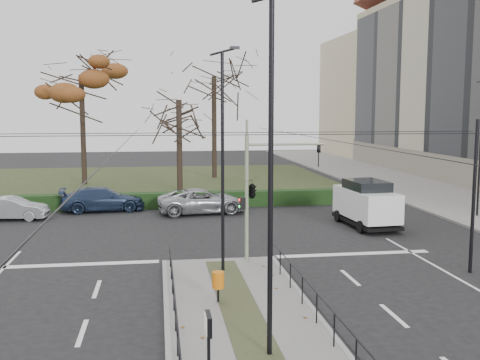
{
  "coord_description": "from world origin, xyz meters",
  "views": [
    {
      "loc": [
        -2.45,
        -17.88,
        6.33
      ],
      "look_at": [
        1.37,
        8.23,
        3.04
      ],
      "focal_mm": 42.0,
      "sensor_mm": 36.0,
      "label": 1
    }
  ],
  "objects_px": {
    "info_panel": "(208,335)",
    "parked_car_fourth": "(202,201)",
    "bare_tree_center": "(214,84)",
    "streetlamp_median_far": "(223,159)",
    "streetlamp_median_near": "(271,175)",
    "white_van": "(366,203)",
    "litter_bin": "(218,281)",
    "traffic_light": "(254,188)",
    "rust_tree": "(81,75)",
    "bare_tree_near": "(179,107)",
    "parked_car_second": "(12,208)",
    "parked_car_third": "(103,199)"
  },
  "relations": [
    {
      "from": "parked_car_third",
      "to": "white_van",
      "type": "relative_size",
      "value": 1.05
    },
    {
      "from": "parked_car_second",
      "to": "white_van",
      "type": "bearing_deg",
      "value": -98.42
    },
    {
      "from": "traffic_light",
      "to": "parked_car_second",
      "type": "xyz_separation_m",
      "value": [
        -12.32,
        11.29,
        -2.51
      ]
    },
    {
      "from": "litter_bin",
      "to": "streetlamp_median_near",
      "type": "height_order",
      "value": "streetlamp_median_near"
    },
    {
      "from": "traffic_light",
      "to": "rust_tree",
      "type": "distance_m",
      "value": 28.9
    },
    {
      "from": "parked_car_fourth",
      "to": "info_panel",
      "type": "bearing_deg",
      "value": 169.25
    },
    {
      "from": "info_panel",
      "to": "streetlamp_median_far",
      "type": "xyz_separation_m",
      "value": [
        1.49,
        10.21,
        2.7
      ]
    },
    {
      "from": "traffic_light",
      "to": "rust_tree",
      "type": "relative_size",
      "value": 0.43
    },
    {
      "from": "streetlamp_median_far",
      "to": "parked_car_fourth",
      "type": "bearing_deg",
      "value": 89.08
    },
    {
      "from": "bare_tree_center",
      "to": "bare_tree_near",
      "type": "relative_size",
      "value": 1.32
    },
    {
      "from": "litter_bin",
      "to": "streetlamp_median_near",
      "type": "relative_size",
      "value": 0.11
    },
    {
      "from": "traffic_light",
      "to": "streetlamp_median_far",
      "type": "xyz_separation_m",
      "value": [
        -1.42,
        -1.27,
        1.32
      ]
    },
    {
      "from": "info_panel",
      "to": "bare_tree_near",
      "type": "distance_m",
      "value": 33.23
    },
    {
      "from": "litter_bin",
      "to": "bare_tree_center",
      "type": "xyz_separation_m",
      "value": [
        3.33,
        34.33,
        7.88
      ]
    },
    {
      "from": "white_van",
      "to": "bare_tree_center",
      "type": "height_order",
      "value": "bare_tree_center"
    },
    {
      "from": "streetlamp_median_far",
      "to": "white_van",
      "type": "bearing_deg",
      "value": 41.67
    },
    {
      "from": "streetlamp_median_far",
      "to": "bare_tree_near",
      "type": "bearing_deg",
      "value": 92.01
    },
    {
      "from": "rust_tree",
      "to": "parked_car_second",
      "type": "bearing_deg",
      "value": -98.36
    },
    {
      "from": "info_panel",
      "to": "parked_car_fourth",
      "type": "bearing_deg",
      "value": 85.81
    },
    {
      "from": "info_panel",
      "to": "streetlamp_median_near",
      "type": "bearing_deg",
      "value": 54.3
    },
    {
      "from": "parked_car_second",
      "to": "rust_tree",
      "type": "distance_m",
      "value": 17.5
    },
    {
      "from": "white_van",
      "to": "rust_tree",
      "type": "height_order",
      "value": "rust_tree"
    },
    {
      "from": "streetlamp_median_near",
      "to": "white_van",
      "type": "bearing_deg",
      "value": 61.38
    },
    {
      "from": "parked_car_third",
      "to": "parked_car_fourth",
      "type": "xyz_separation_m",
      "value": [
        6.17,
        -1.68,
        0.0
      ]
    },
    {
      "from": "parked_car_second",
      "to": "parked_car_fourth",
      "type": "xyz_separation_m",
      "value": [
        11.11,
        0.53,
        0.09
      ]
    },
    {
      "from": "litter_bin",
      "to": "parked_car_fourth",
      "type": "xyz_separation_m",
      "value": [
        0.8,
        16.68,
        -0.1
      ]
    },
    {
      "from": "traffic_light",
      "to": "bare_tree_near",
      "type": "distance_m",
      "value": 21.77
    },
    {
      "from": "litter_bin",
      "to": "streetlamp_median_far",
      "type": "xyz_separation_m",
      "value": [
        0.59,
        3.59,
        3.63
      ]
    },
    {
      "from": "litter_bin",
      "to": "streetlamp_median_far",
      "type": "height_order",
      "value": "streetlamp_median_far"
    },
    {
      "from": "info_panel",
      "to": "bare_tree_center",
      "type": "height_order",
      "value": "bare_tree_center"
    },
    {
      "from": "rust_tree",
      "to": "bare_tree_near",
      "type": "distance_m",
      "value": 9.7
    },
    {
      "from": "parked_car_third",
      "to": "bare_tree_near",
      "type": "relative_size",
      "value": 0.56
    },
    {
      "from": "traffic_light",
      "to": "white_van",
      "type": "bearing_deg",
      "value": 41.63
    },
    {
      "from": "parked_car_second",
      "to": "traffic_light",
      "type": "bearing_deg",
      "value": -127.32
    },
    {
      "from": "parked_car_second",
      "to": "parked_car_third",
      "type": "distance_m",
      "value": 5.41
    },
    {
      "from": "streetlamp_median_far",
      "to": "litter_bin",
      "type": "bearing_deg",
      "value": -99.36
    },
    {
      "from": "streetlamp_median_far",
      "to": "parked_car_fourth",
      "type": "distance_m",
      "value": 13.61
    },
    {
      "from": "litter_bin",
      "to": "parked_car_fourth",
      "type": "distance_m",
      "value": 16.7
    },
    {
      "from": "info_panel",
      "to": "litter_bin",
      "type": "bearing_deg",
      "value": 82.24
    },
    {
      "from": "litter_bin",
      "to": "white_van",
      "type": "height_order",
      "value": "white_van"
    },
    {
      "from": "litter_bin",
      "to": "traffic_light",
      "type": "bearing_deg",
      "value": 67.53
    },
    {
      "from": "parked_car_third",
      "to": "white_van",
      "type": "height_order",
      "value": "white_van"
    },
    {
      "from": "info_panel",
      "to": "white_van",
      "type": "distance_m",
      "value": 20.74
    },
    {
      "from": "parked_car_second",
      "to": "white_van",
      "type": "xyz_separation_m",
      "value": [
        19.66,
        -4.76,
        0.65
      ]
    },
    {
      "from": "bare_tree_near",
      "to": "litter_bin",
      "type": "bearing_deg",
      "value": -89.56
    },
    {
      "from": "streetlamp_median_far",
      "to": "parked_car_fourth",
      "type": "xyz_separation_m",
      "value": [
        0.21,
        13.09,
        -3.73
      ]
    },
    {
      "from": "white_van",
      "to": "bare_tree_near",
      "type": "xyz_separation_m",
      "value": [
        -9.56,
        14.85,
        5.29
      ]
    },
    {
      "from": "info_panel",
      "to": "bare_tree_center",
      "type": "distance_m",
      "value": 41.75
    },
    {
      "from": "bare_tree_center",
      "to": "streetlamp_median_far",
      "type": "bearing_deg",
      "value": -95.09
    },
    {
      "from": "info_panel",
      "to": "streetlamp_median_near",
      "type": "xyz_separation_m",
      "value": [
        1.8,
        2.5,
        2.97
      ]
    }
  ]
}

